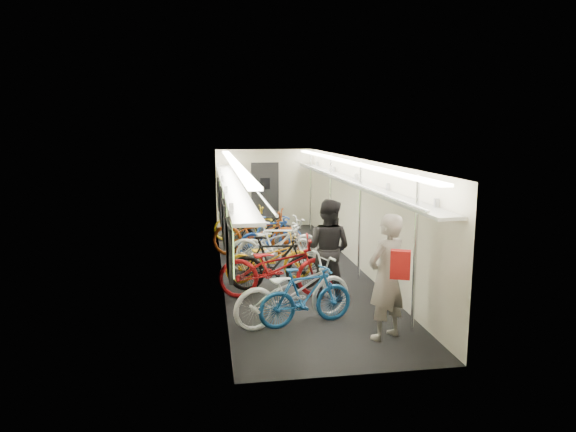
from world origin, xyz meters
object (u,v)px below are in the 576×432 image
object	(u,v)px
passenger_mid	(328,249)
backpack	(400,264)
bicycle_0	(294,291)
passenger_near	(386,277)
bicycle_1	(306,296)

from	to	relation	value
passenger_mid	backpack	xyz separation A→B (m)	(0.37, -2.55, 0.38)
bicycle_0	passenger_mid	xyz separation A→B (m)	(0.82, 1.17, 0.37)
passenger_near	backpack	bearing A→B (deg)	57.92
backpack	bicycle_0	bearing A→B (deg)	152.76
bicycle_0	passenger_mid	distance (m)	1.48
passenger_near	bicycle_1	bearing A→B (deg)	-61.40
bicycle_1	passenger_near	size ratio (longest dim) A/B	0.84
bicycle_0	passenger_near	bearing A→B (deg)	-141.08
passenger_mid	backpack	bearing A→B (deg)	134.04
bicycle_0	passenger_near	size ratio (longest dim) A/B	1.09
bicycle_0	bicycle_1	bearing A→B (deg)	-138.21
passenger_near	passenger_mid	distance (m)	1.99
bicycle_1	backpack	world-z (taller)	backpack
bicycle_0	bicycle_1	world-z (taller)	bicycle_0
bicycle_0	bicycle_1	size ratio (longest dim) A/B	1.30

